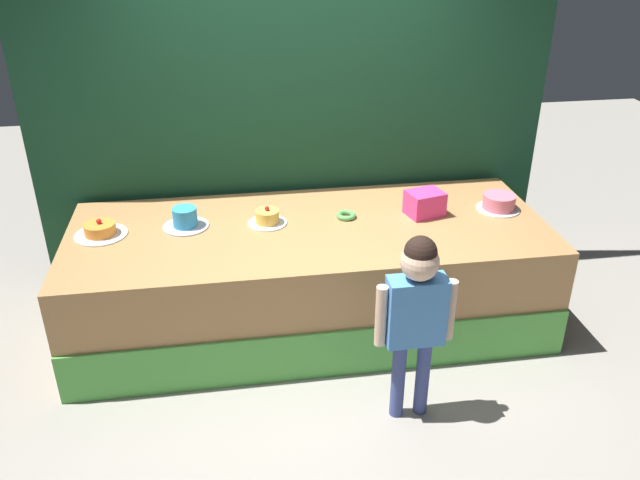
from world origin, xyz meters
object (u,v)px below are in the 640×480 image
object	(u,v)px
pink_box	(425,203)
cake_far_right	(499,203)
child_figure	(416,305)
cake_center_right	(267,218)
donut	(346,215)
cake_center_left	(185,219)
cake_far_left	(100,230)

from	to	relation	value
pink_box	cake_far_right	size ratio (longest dim) A/B	0.79
child_figure	cake_center_right	bearing A→B (deg)	122.23
donut	cake_center_right	xyz separation A→B (m)	(-0.56, -0.01, 0.03)
pink_box	cake_center_left	distance (m)	1.69
cake_far_left	cake_center_right	world-z (taller)	cake_center_right
donut	cake_far_left	bearing A→B (deg)	-179.49
pink_box	cake_far_left	distance (m)	2.25
cake_center_right	child_figure	bearing A→B (deg)	-57.77
cake_far_left	cake_center_right	xyz separation A→B (m)	(1.12, 0.01, 0.01)
cake_far_left	cake_center_right	distance (m)	1.12
child_figure	cake_center_right	xyz separation A→B (m)	(-0.73, 1.16, 0.04)
pink_box	donut	bearing A→B (deg)	176.56
donut	cake_far_right	world-z (taller)	cake_far_right
cake_center_left	pink_box	bearing A→B (deg)	-2.03
cake_far_left	cake_far_right	xyz separation A→B (m)	(2.81, -0.02, 0.02)
child_figure	cake_far_right	world-z (taller)	child_figure
cake_far_left	donut	bearing A→B (deg)	0.51
cake_center_right	pink_box	bearing A→B (deg)	-1.22
child_figure	cake_far_right	size ratio (longest dim) A/B	3.84
child_figure	cake_center_left	bearing A→B (deg)	137.22
cake_center_left	child_figure	bearing A→B (deg)	-42.78
pink_box	cake_center_right	world-z (taller)	pink_box
donut	cake_far_right	size ratio (longest dim) A/B	0.45
donut	cake_far_left	distance (m)	1.68
child_figure	cake_center_left	xyz separation A→B (m)	(-1.29, 1.20, 0.06)
cake_far_left	cake_center_left	xyz separation A→B (m)	(0.56, 0.04, 0.02)
cake_center_left	cake_center_right	xyz separation A→B (m)	(0.56, -0.04, -0.02)
pink_box	cake_far_left	bearing A→B (deg)	179.52
child_figure	pink_box	bearing A→B (deg)	71.02
cake_far_right	cake_center_left	bearing A→B (deg)	178.50
pink_box	cake_far_right	xyz separation A→B (m)	(0.56, 0.00, -0.03)
pink_box	cake_center_right	xyz separation A→B (m)	(-1.12, 0.02, -0.04)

